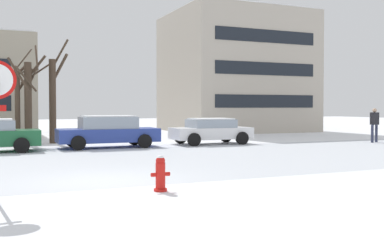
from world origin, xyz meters
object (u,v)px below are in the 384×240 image
Objects in this scene: parked_car_blue at (108,131)px; pedestrian_crossing at (374,122)px; fire_hydrant at (160,173)px; parked_car_white at (211,131)px.

pedestrian_crossing is at bearing -10.76° from parked_car_blue.
fire_hydrant is 17.57m from pedestrian_crossing.
parked_car_white is 2.23× the size of pedestrian_crossing.
pedestrian_crossing is at bearing -16.57° from parked_car_white.
fire_hydrant is at bearing -120.89° from parked_car_white.
parked_car_white is at bearing -1.01° from parked_car_blue.
pedestrian_crossing reaches higher than fire_hydrant.
parked_car_blue reaches higher than parked_car_white.
fire_hydrant is 0.45× the size of pedestrian_crossing.
pedestrian_crossing is (15.19, 8.80, 0.66)m from fire_hydrant.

